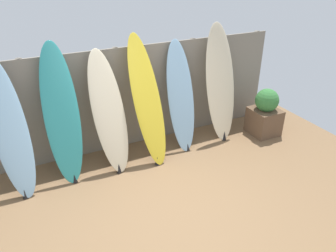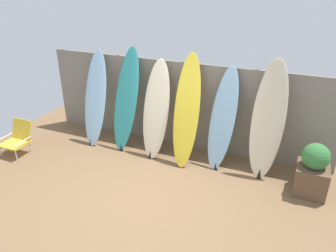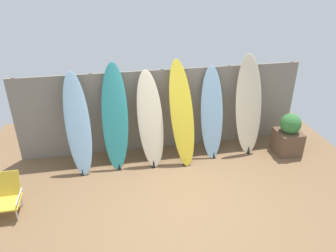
% 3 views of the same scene
% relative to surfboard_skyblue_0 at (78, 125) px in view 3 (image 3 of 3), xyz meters
% --- Properties ---
extents(ground, '(7.68, 7.68, 0.00)m').
position_rel_surfboard_skyblue_0_xyz_m(ground, '(1.75, -1.50, -0.96)').
color(ground, brown).
extents(fence_back, '(6.08, 0.11, 1.80)m').
position_rel_surfboard_skyblue_0_xyz_m(fence_back, '(1.75, 0.51, -0.06)').
color(fence_back, gray).
rests_on(fence_back, ground).
extents(surfboard_skyblue_0, '(0.57, 0.82, 1.94)m').
position_rel_surfboard_skyblue_0_xyz_m(surfboard_skyblue_0, '(0.00, 0.00, 0.00)').
color(surfboard_skyblue_0, '#8CB7D6').
rests_on(surfboard_skyblue_0, ground).
extents(surfboard_teal_1, '(0.58, 0.79, 2.06)m').
position_rel_surfboard_skyblue_0_xyz_m(surfboard_teal_1, '(0.72, 0.05, 0.07)').
color(surfboard_teal_1, teal).
rests_on(surfboard_teal_1, ground).
extents(surfboard_cream_2, '(0.58, 0.81, 1.89)m').
position_rel_surfboard_skyblue_0_xyz_m(surfboard_cream_2, '(1.42, 0.00, -0.02)').
color(surfboard_cream_2, beige).
rests_on(surfboard_cream_2, ground).
extents(surfboard_yellow_3, '(0.58, 0.90, 2.05)m').
position_rel_surfboard_skyblue_0_xyz_m(surfboard_yellow_3, '(2.06, -0.02, 0.05)').
color(surfboard_yellow_3, yellow).
rests_on(surfboard_yellow_3, ground).
extents(surfboard_skyblue_4, '(0.54, 0.76, 1.87)m').
position_rel_surfboard_skyblue_0_xyz_m(surfboard_skyblue_4, '(2.73, 0.09, -0.03)').
color(surfboard_skyblue_4, '#8CB7D6').
rests_on(surfboard_skyblue_4, ground).
extents(surfboard_cream_5, '(0.60, 0.65, 2.10)m').
position_rel_surfboard_skyblue_0_xyz_m(surfboard_cream_5, '(3.53, 0.08, 0.08)').
color(surfboard_cream_5, beige).
rests_on(surfboard_cream_5, ground).
extents(beach_chair, '(0.50, 0.55, 0.65)m').
position_rel_surfboard_skyblue_0_xyz_m(beach_chair, '(-1.20, -1.11, -0.63)').
color(beach_chair, silver).
rests_on(beach_chair, ground).
extents(planter_box, '(0.51, 0.53, 0.92)m').
position_rel_surfboard_skyblue_0_xyz_m(planter_box, '(4.37, -0.27, -0.53)').
color(planter_box, brown).
rests_on(planter_box, ground).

